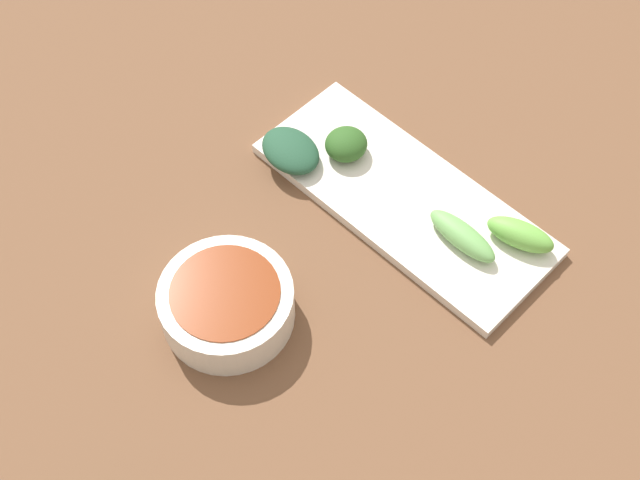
# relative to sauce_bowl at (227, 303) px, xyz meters

# --- Properties ---
(tabletop) EXTENTS (2.10, 2.10, 0.02)m
(tabletop) POSITION_rel_sauce_bowl_xyz_m (0.13, -0.04, -0.04)
(tabletop) COLOR brown
(tabletop) RESTS_ON ground
(sauce_bowl) EXTENTS (0.13, 0.13, 0.05)m
(sauce_bowl) POSITION_rel_sauce_bowl_xyz_m (0.00, 0.00, 0.00)
(sauce_bowl) COLOR silver
(sauce_bowl) RESTS_ON tabletop
(serving_plate) EXTENTS (0.13, 0.33, 0.01)m
(serving_plate) POSITION_rel_sauce_bowl_xyz_m (0.22, -0.03, -0.02)
(serving_plate) COLOR silver
(serving_plate) RESTS_ON tabletop
(broccoli_leafy_0) EXTENTS (0.05, 0.05, 0.03)m
(broccoli_leafy_0) POSITION_rel_sauce_bowl_xyz_m (0.22, 0.05, 0.00)
(broccoli_leafy_0) COLOR #2B5620
(broccoli_leafy_0) RESTS_ON serving_plate
(broccoli_stalk_1) EXTENTS (0.03, 0.08, 0.02)m
(broccoli_stalk_1) POSITION_rel_sauce_bowl_xyz_m (0.22, -0.11, -0.00)
(broccoli_stalk_1) COLOR #6BA958
(broccoli_stalk_1) RESTS_ON serving_plate
(broccoli_stalk_2) EXTENTS (0.05, 0.08, 0.03)m
(broccoli_stalk_2) POSITION_rel_sauce_bowl_xyz_m (0.26, -0.15, -0.00)
(broccoli_stalk_2) COLOR #69B044
(broccoli_stalk_2) RESTS_ON serving_plate
(broccoli_leafy_3) EXTENTS (0.06, 0.08, 0.02)m
(broccoli_leafy_3) POSITION_rel_sauce_bowl_xyz_m (0.17, 0.09, -0.00)
(broccoli_leafy_3) COLOR #224B33
(broccoli_leafy_3) RESTS_ON serving_plate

